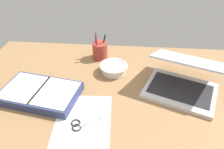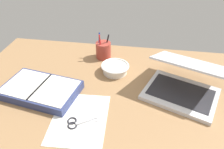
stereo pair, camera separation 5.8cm
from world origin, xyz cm
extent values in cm
cube|color=#936D47|center=(0.00, 0.00, 1.00)|extent=(140.00, 100.00, 2.00)
cube|color=silver|center=(33.22, 7.09, 2.90)|extent=(37.83, 33.87, 1.80)
cube|color=#232328|center=(33.22, 7.09, 3.92)|extent=(31.88, 26.21, 0.24)
cube|color=silver|center=(36.13, 14.50, 15.15)|extent=(37.40, 32.78, 8.98)
cube|color=silver|center=(35.96, 14.08, 14.99)|extent=(34.19, 29.60, 7.71)
cylinder|color=silver|center=(1.21, 20.68, 4.02)|extent=(12.45, 12.45, 4.05)
torus|color=silver|center=(1.21, 20.68, 6.05)|extent=(14.65, 14.65, 1.17)
cylinder|color=#9E382D|center=(-7.54, 34.67, 6.66)|extent=(8.48, 8.48, 9.33)
cylinder|color=black|center=(-5.92, 36.35, 9.82)|extent=(3.77, 3.70, 13.35)
cylinder|color=#233899|center=(-9.87, 34.58, 9.92)|extent=(0.96, 4.84, 13.48)
cylinder|color=#B21E1E|center=(-8.71, 32.66, 9.96)|extent=(1.96, 1.48, 13.96)
cube|color=navy|center=(-30.02, -1.22, 3.92)|extent=(36.95, 26.52, 3.84)
cube|color=silver|center=(-38.06, 0.19, 5.99)|extent=(18.71, 21.43, 0.30)
cube|color=silver|center=(-21.98, -2.62, 5.99)|extent=(18.71, 21.43, 0.30)
cube|color=black|center=(-30.02, -1.22, 6.14)|extent=(4.07, 18.86, 0.30)
cube|color=#B7B7BC|center=(-5.01, -14.66, 2.60)|extent=(8.39, 6.14, 0.30)
cube|color=#B7B7BC|center=(-5.01, -14.66, 2.30)|extent=(9.35, 2.74, 0.30)
torus|color=#232328|center=(-9.93, -17.94, 2.30)|extent=(3.90, 3.90, 0.70)
torus|color=#232328|center=(-10.84, -15.65, 2.30)|extent=(3.90, 3.90, 0.70)
cube|color=white|center=(-8.26, -13.66, 2.08)|extent=(23.58, 29.96, 0.16)
camera|label=1|loc=(8.36, -72.78, 68.14)|focal=35.00mm
camera|label=2|loc=(14.16, -72.08, 68.14)|focal=35.00mm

